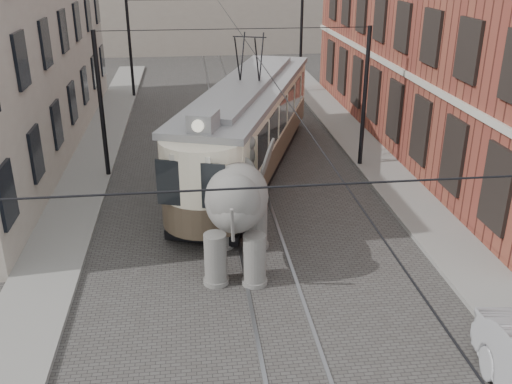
{
  "coord_description": "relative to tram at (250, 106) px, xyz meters",
  "views": [
    {
      "loc": [
        -2.11,
        -16.83,
        8.83
      ],
      "look_at": [
        -0.24,
        -1.18,
        2.1
      ],
      "focal_mm": 40.1,
      "sensor_mm": 36.0,
      "label": 1
    }
  ],
  "objects": [
    {
      "name": "brick_building",
      "position": [
        10.62,
        2.82,
        3.17
      ],
      "size": [
        8.0,
        26.0,
        12.0
      ],
      "primitive_type": "cube",
      "color": "brown",
      "rests_on": "ground"
    },
    {
      "name": "ground",
      "position": [
        -0.38,
        -6.18,
        -2.83
      ],
      "size": [
        120.0,
        120.0,
        0.0
      ],
      "primitive_type": "plane",
      "color": "#3E3B39"
    },
    {
      "name": "elephant",
      "position": [
        -1.25,
        -7.92,
        -1.11
      ],
      "size": [
        3.93,
        6.03,
        3.44
      ],
      "primitive_type": null,
      "rotation": [
        0.0,
        0.0,
        -0.15
      ],
      "color": "#5C5955",
      "rests_on": "ground"
    },
    {
      "name": "sidewalk_left",
      "position": [
        -6.88,
        -6.18,
        -2.76
      ],
      "size": [
        2.0,
        60.0,
        0.15
      ],
      "primitive_type": "cube",
      "color": "slate",
      "rests_on": "ground"
    },
    {
      "name": "tram_rails",
      "position": [
        -0.38,
        -6.18,
        -2.82
      ],
      "size": [
        1.54,
        80.0,
        0.02
      ],
      "primitive_type": null,
      "color": "slate",
      "rests_on": "ground"
    },
    {
      "name": "sidewalk_right",
      "position": [
        5.62,
        -6.18,
        -2.76
      ],
      "size": [
        2.0,
        60.0,
        0.15
      ],
      "primitive_type": "cube",
      "color": "slate",
      "rests_on": "ground"
    },
    {
      "name": "catenary",
      "position": [
        -0.58,
        -1.18,
        0.17
      ],
      "size": [
        11.0,
        30.2,
        6.0
      ],
      "primitive_type": null,
      "color": "black",
      "rests_on": "ground"
    },
    {
      "name": "tram",
      "position": [
        0.0,
        0.0,
        0.0
      ],
      "size": [
        7.47,
        14.46,
        5.67
      ],
      "primitive_type": null,
      "rotation": [
        0.0,
        0.0,
        -0.33
      ],
      "color": "beige",
      "rests_on": "ground"
    }
  ]
}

